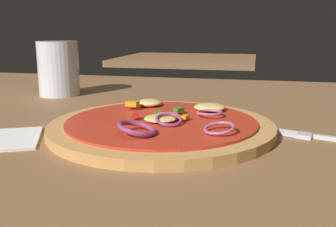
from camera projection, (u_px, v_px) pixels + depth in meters
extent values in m
cube|color=brown|center=(160.00, 143.00, 0.50)|extent=(1.47, 1.09, 0.03)
cylinder|color=tan|center=(165.00, 127.00, 0.50)|extent=(0.29, 0.29, 0.01)
cylinder|color=red|center=(165.00, 121.00, 0.49)|extent=(0.25, 0.25, 0.00)
ellipsoid|color=#EFCC72|center=(161.00, 118.00, 0.49)|extent=(0.04, 0.04, 0.01)
ellipsoid|color=#EFCC72|center=(149.00, 103.00, 0.58)|extent=(0.04, 0.04, 0.01)
ellipsoid|color=#E5BC60|center=(168.00, 116.00, 0.50)|extent=(0.03, 0.03, 0.01)
ellipsoid|color=#EFCC72|center=(210.00, 107.00, 0.55)|extent=(0.05, 0.05, 0.01)
torus|color=#93386B|center=(137.00, 128.00, 0.43)|extent=(0.05, 0.05, 0.02)
torus|color=#93386B|center=(169.00, 120.00, 0.47)|extent=(0.05, 0.05, 0.01)
torus|color=#B25984|center=(219.00, 128.00, 0.43)|extent=(0.05, 0.05, 0.01)
torus|color=#B25984|center=(210.00, 113.00, 0.51)|extent=(0.05, 0.05, 0.01)
cube|color=orange|center=(132.00, 104.00, 0.56)|extent=(0.02, 0.01, 0.01)
cube|color=orange|center=(185.00, 117.00, 0.49)|extent=(0.01, 0.01, 0.00)
cube|color=#2D8C28|center=(158.00, 113.00, 0.51)|extent=(0.01, 0.01, 0.00)
cube|color=#2D8C28|center=(179.00, 110.00, 0.53)|extent=(0.01, 0.02, 0.01)
cube|color=red|center=(135.00, 116.00, 0.49)|extent=(0.01, 0.01, 0.00)
cube|color=silver|center=(305.00, 136.00, 0.47)|extent=(0.02, 0.02, 0.01)
cube|color=silver|center=(286.00, 131.00, 0.49)|extent=(0.03, 0.01, 0.00)
cube|color=silver|center=(285.00, 132.00, 0.49)|extent=(0.03, 0.01, 0.00)
cube|color=silver|center=(284.00, 133.00, 0.48)|extent=(0.03, 0.01, 0.00)
cube|color=silver|center=(283.00, 134.00, 0.48)|extent=(0.03, 0.01, 0.00)
cylinder|color=silver|center=(59.00, 68.00, 0.76)|extent=(0.08, 0.08, 0.11)
cylinder|color=gold|center=(59.00, 81.00, 0.76)|extent=(0.07, 0.07, 0.06)
cube|color=brown|center=(187.00, 60.00, 1.76)|extent=(0.62, 0.54, 0.03)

